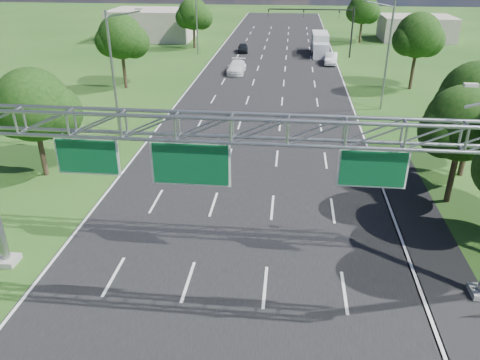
# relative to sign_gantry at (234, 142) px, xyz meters

# --- Properties ---
(ground) EXTENTS (220.00, 220.00, 0.00)m
(ground) POSITION_rel_sign_gantry_xyz_m (-0.33, 18.00, -6.89)
(ground) COLOR #1B4314
(ground) RESTS_ON ground
(road) EXTENTS (18.00, 180.00, 0.02)m
(road) POSITION_rel_sign_gantry_xyz_m (-0.33, 18.00, -6.89)
(road) COLOR black
(road) RESTS_ON ground
(road_flare) EXTENTS (3.00, 30.00, 0.02)m
(road_flare) POSITION_rel_sign_gantry_xyz_m (9.87, 2.00, -6.89)
(road_flare) COLOR black
(road_flare) RESTS_ON ground
(sign_gantry) EXTENTS (23.50, 1.00, 9.56)m
(sign_gantry) POSITION_rel_sign_gantry_xyz_m (0.00, 0.00, 0.00)
(sign_gantry) COLOR gray
(sign_gantry) RESTS_ON ground
(traffic_signal) EXTENTS (12.21, 0.24, 7.00)m
(traffic_signal) POSITION_rel_sign_gantry_xyz_m (7.15, 53.00, -1.72)
(traffic_signal) COLOR black
(traffic_signal) RESTS_ON ground
(streetlight_l_near) EXTENTS (2.97, 0.22, 10.16)m
(streetlight_l_near) POSITION_rel_sign_gantry_xyz_m (-11.63, 18.00, -1.31)
(streetlight_l_near) COLOR gray
(streetlight_l_near) RESTS_ON ground
(streetlight_l_far) EXTENTS (2.97, 0.22, 10.16)m
(streetlight_l_far) POSITION_rel_sign_gantry_xyz_m (-11.63, 53.00, -1.31)
(streetlight_l_far) COLOR gray
(streetlight_l_far) RESTS_ON ground
(streetlight_r_mid) EXTENTS (2.97, 0.22, 10.16)m
(streetlight_r_mid) POSITION_rel_sign_gantry_xyz_m (10.97, 28.00, -1.31)
(streetlight_r_mid) COLOR gray
(streetlight_r_mid) RESTS_ON ground
(tree_verge_la) EXTENTS (5.76, 4.80, 7.40)m
(tree_verge_la) POSITION_rel_sign_gantry_xyz_m (-14.25, 10.04, -2.13)
(tree_verge_la) COLOR #2D2116
(tree_verge_la) RESTS_ON ground
(tree_verge_lb) EXTENTS (5.76, 4.80, 8.06)m
(tree_verge_lb) POSITION_rel_sign_gantry_xyz_m (-16.25, 33.04, -1.48)
(tree_verge_lb) COLOR #2D2116
(tree_verge_lb) RESTS_ON ground
(tree_verge_lc) EXTENTS (5.76, 4.80, 7.62)m
(tree_verge_lc) POSITION_rel_sign_gantry_xyz_m (-13.25, 58.04, -1.92)
(tree_verge_lc) COLOR #2D2116
(tree_verge_lc) RESTS_ON ground
(tree_verge_rd) EXTENTS (5.76, 4.80, 8.28)m
(tree_verge_rd) POSITION_rel_sign_gantry_xyz_m (15.75, 36.04, -1.26)
(tree_verge_rd) COLOR #2D2116
(tree_verge_rd) RESTS_ON ground
(tree_verge_re) EXTENTS (5.76, 4.80, 7.84)m
(tree_verge_re) POSITION_rel_sign_gantry_xyz_m (13.75, 66.04, -1.70)
(tree_verge_re) COLOR #2D2116
(tree_verge_re) RESTS_ON ground
(building_left) EXTENTS (14.00, 10.00, 5.00)m
(building_left) POSITION_rel_sign_gantry_xyz_m (-22.33, 66.00, -4.39)
(building_left) COLOR #A39989
(building_left) RESTS_ON ground
(building_right) EXTENTS (12.00, 9.00, 4.00)m
(building_right) POSITION_rel_sign_gantry_xyz_m (23.67, 70.00, -4.89)
(building_right) COLOR #A39989
(building_right) RESTS_ON ground
(car_queue_a) EXTENTS (2.11, 5.19, 1.50)m
(car_queue_a) POSITION_rel_sign_gantry_xyz_m (-4.64, 41.57, -6.14)
(car_queue_a) COLOR white
(car_queue_a) RESTS_ON ground
(car_queue_c) EXTENTS (1.84, 3.91, 1.29)m
(car_queue_c) POSITION_rel_sign_gantry_xyz_m (-5.26, 55.38, -6.24)
(car_queue_c) COLOR black
(car_queue_c) RESTS_ON ground
(car_queue_d) EXTENTS (2.03, 4.66, 1.49)m
(car_queue_d) POSITION_rel_sign_gantry_xyz_m (7.67, 48.33, -6.15)
(car_queue_d) COLOR silver
(car_queue_d) RESTS_ON ground
(box_truck) EXTENTS (2.47, 8.05, 3.05)m
(box_truck) POSITION_rel_sign_gantry_xyz_m (6.40, 55.11, -5.43)
(box_truck) COLOR silver
(box_truck) RESTS_ON ground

